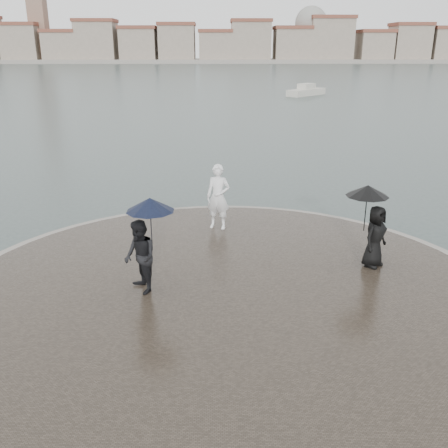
{
  "coord_description": "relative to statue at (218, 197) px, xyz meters",
  "views": [
    {
      "loc": [
        -0.18,
        -5.91,
        5.29
      ],
      "look_at": [
        0.0,
        4.8,
        1.45
      ],
      "focal_mm": 40.0,
      "sensor_mm": 36.0,
      "label": 1
    }
  ],
  "objects": [
    {
      "name": "ground",
      "position": [
        0.12,
        -7.53,
        -1.28
      ],
      "size": [
        400.0,
        400.0,
        0.0
      ],
      "primitive_type": "plane",
      "color": "#2B3835",
      "rests_on": "ground"
    },
    {
      "name": "kerb_ring",
      "position": [
        0.12,
        -4.03,
        -1.12
      ],
      "size": [
        12.5,
        12.5,
        0.32
      ],
      "primitive_type": "cylinder",
      "color": "gray",
      "rests_on": "ground"
    },
    {
      "name": "quay_tip",
      "position": [
        0.12,
        -4.03,
        -1.1
      ],
      "size": [
        11.9,
        11.9,
        0.36
      ],
      "primitive_type": "cylinder",
      "color": "#2D261E",
      "rests_on": "ground"
    },
    {
      "name": "statue",
      "position": [
        0.0,
        0.0,
        0.0
      ],
      "size": [
        0.77,
        0.62,
        1.85
      ],
      "primitive_type": "imported",
      "rotation": [
        0.0,
        0.0,
        -0.3
      ],
      "color": "white",
      "rests_on": "quay_tip"
    },
    {
      "name": "visitor_left",
      "position": [
        -1.58,
        -3.87,
        0.18
      ],
      "size": [
        1.2,
        1.08,
        2.04
      ],
      "color": "black",
      "rests_on": "quay_tip"
    },
    {
      "name": "visitor_right",
      "position": [
        3.56,
        -2.64,
        0.18
      ],
      "size": [
        1.17,
        1.01,
        1.95
      ],
      "color": "black",
      "rests_on": "quay_tip"
    },
    {
      "name": "far_skyline",
      "position": [
        -6.17,
        153.18,
        4.33
      ],
      "size": [
        260.0,
        20.0,
        37.0
      ],
      "color": "gray",
      "rests_on": "ground"
    },
    {
      "name": "boats",
      "position": [
        16.76,
        36.94,
        -0.9
      ],
      "size": [
        18.52,
        17.76,
        1.5
      ],
      "color": "beige",
      "rests_on": "ground"
    }
  ]
}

